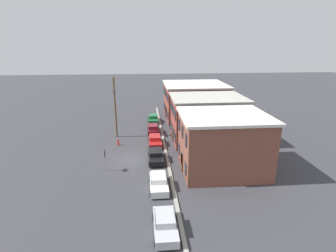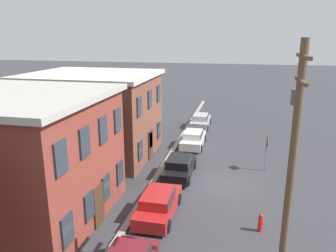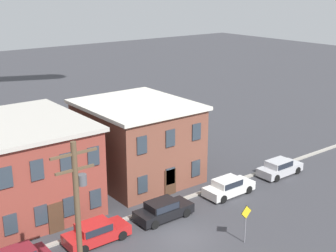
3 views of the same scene
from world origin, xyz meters
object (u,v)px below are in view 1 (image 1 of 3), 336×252
(utility_pole, at_px, (115,104))
(caution_sign, at_px, (105,157))
(car_silver, at_px, (165,223))
(car_red, at_px, (155,140))
(car_black, at_px, (156,155))
(car_white, at_px, (159,182))
(car_green, at_px, (153,118))
(car_maroon, at_px, (153,129))
(fire_hydrant, at_px, (118,142))

(utility_pole, bearing_deg, caution_sign, -0.68)
(car_silver, xyz_separation_m, utility_pole, (-22.79, -6.01, 4.61))
(car_red, distance_m, car_silver, 18.75)
(car_black, height_order, car_white, same)
(car_red, height_order, utility_pole, utility_pole)
(car_white, relative_size, car_silver, 1.00)
(car_green, distance_m, car_maroon, 6.22)
(car_red, bearing_deg, car_maroon, -179.35)
(car_black, distance_m, caution_sign, 6.51)
(car_green, xyz_separation_m, car_black, (17.27, -0.27, 0.00))
(caution_sign, height_order, fire_hydrant, caution_sign)
(car_maroon, relative_size, utility_pole, 0.46)
(car_green, distance_m, caution_sign, 20.58)
(car_maroon, xyz_separation_m, utility_pole, (1.51, -5.93, 4.61))
(car_maroon, bearing_deg, utility_pole, -75.69)
(car_silver, bearing_deg, car_green, 179.79)
(car_silver, height_order, caution_sign, caution_sign)
(caution_sign, distance_m, fire_hydrant, 8.26)
(car_white, distance_m, fire_hydrant, 13.55)
(car_black, relative_size, caution_sign, 1.61)
(utility_pole, bearing_deg, car_white, 19.83)
(utility_pole, distance_m, fire_hydrant, 6.16)
(car_green, bearing_deg, car_white, -0.66)
(utility_pole, bearing_deg, car_red, 55.97)
(fire_hydrant, bearing_deg, caution_sign, -4.97)
(car_white, bearing_deg, car_maroon, 179.74)
(caution_sign, bearing_deg, car_black, 111.04)
(car_white, bearing_deg, car_red, 179.33)
(car_silver, relative_size, fire_hydrant, 4.58)
(car_green, bearing_deg, fire_hydrant, -25.88)
(caution_sign, bearing_deg, car_maroon, 155.58)
(car_red, height_order, car_silver, same)
(fire_hydrant, bearing_deg, car_maroon, 134.34)
(car_maroon, distance_m, car_silver, 24.30)
(caution_sign, relative_size, fire_hydrant, 2.85)
(car_maroon, relative_size, car_black, 1.00)
(car_silver, bearing_deg, car_white, -178.59)
(car_white, xyz_separation_m, caution_sign, (-4.36, -5.99, 1.09))
(car_silver, distance_m, caution_sign, 12.60)
(car_silver, bearing_deg, caution_sign, -150.66)
(car_white, bearing_deg, car_silver, 1.41)
(car_red, bearing_deg, car_black, -1.45)
(car_maroon, height_order, utility_pole, utility_pole)
(car_white, xyz_separation_m, car_silver, (6.58, 0.16, 0.00))
(car_green, bearing_deg, car_maroon, -1.80)
(car_white, distance_m, caution_sign, 7.48)
(car_maroon, distance_m, car_white, 17.72)
(car_silver, bearing_deg, utility_pole, -165.23)
(car_white, bearing_deg, car_black, 179.97)
(car_green, bearing_deg, caution_sign, -17.74)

